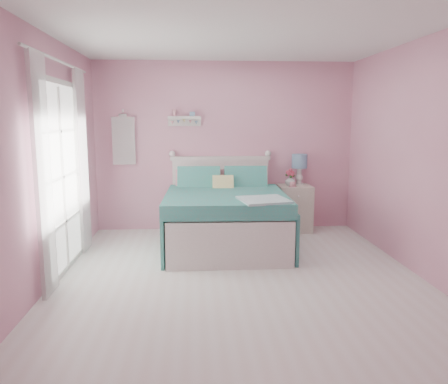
{
  "coord_description": "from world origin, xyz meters",
  "views": [
    {
      "loc": [
        -0.48,
        -4.57,
        1.72
      ],
      "look_at": [
        -0.09,
        1.2,
        0.76
      ],
      "focal_mm": 35.0,
      "sensor_mm": 36.0,
      "label": 1
    }
  ],
  "objects": [
    {
      "name": "curtain_near",
      "position": [
        -1.92,
        -0.34,
        1.18
      ],
      "size": [
        0.04,
        0.4,
        2.32
      ],
      "primitive_type": "cube",
      "color": "white",
      "rests_on": "floor"
    },
    {
      "name": "nightstand",
      "position": [
        1.06,
        1.99,
        0.36
      ],
      "size": [
        0.5,
        0.49,
        0.72
      ],
      "color": "beige",
      "rests_on": "floor"
    },
    {
      "name": "hanging_dress",
      "position": [
        -1.55,
        2.18,
        1.4
      ],
      "size": [
        0.34,
        0.03,
        0.72
      ],
      "primitive_type": "cube",
      "color": "white",
      "rests_on": "room_shell"
    },
    {
      "name": "roses",
      "position": [
        0.99,
        1.98,
        0.91
      ],
      "size": [
        0.14,
        0.11,
        0.12
      ],
      "color": "#D94A67",
      "rests_on": "vase"
    },
    {
      "name": "curtain_far",
      "position": [
        -1.92,
        1.14,
        1.18
      ],
      "size": [
        0.04,
        0.4,
        2.32
      ],
      "primitive_type": "cube",
      "color": "white",
      "rests_on": "floor"
    },
    {
      "name": "french_door",
      "position": [
        -1.97,
        0.4,
        1.07
      ],
      "size": [
        0.04,
        1.32,
        2.16
      ],
      "color": "silver",
      "rests_on": "floor"
    },
    {
      "name": "bed",
      "position": [
        -0.08,
        1.25,
        0.4
      ],
      "size": [
        1.61,
        2.01,
        1.16
      ],
      "rotation": [
        0.0,
        0.0,
        -0.03
      ],
      "color": "silver",
      "rests_on": "floor"
    },
    {
      "name": "room_shell",
      "position": [
        0.0,
        0.0,
        1.58
      ],
      "size": [
        4.5,
        4.5,
        4.5
      ],
      "color": "#CD829B",
      "rests_on": "floor"
    },
    {
      "name": "wall_shelf",
      "position": [
        -0.63,
        2.19,
        1.73
      ],
      "size": [
        0.5,
        0.15,
        0.25
      ],
      "color": "silver",
      "rests_on": "room_shell"
    },
    {
      "name": "teacup",
      "position": [
        1.0,
        1.85,
        0.75
      ],
      "size": [
        0.12,
        0.12,
        0.07
      ],
      "primitive_type": "imported",
      "rotation": [
        0.0,
        0.0,
        -0.36
      ],
      "color": "pink",
      "rests_on": "nightstand"
    },
    {
      "name": "table_lamp",
      "position": [
        1.15,
        2.08,
        1.05
      ],
      "size": [
        0.24,
        0.24,
        0.47
      ],
      "color": "white",
      "rests_on": "nightstand"
    },
    {
      "name": "floor",
      "position": [
        0.0,
        0.0,
        0.0
      ],
      "size": [
        4.5,
        4.5,
        0.0
      ],
      "primitive_type": "plane",
      "color": "silver",
      "rests_on": "ground"
    },
    {
      "name": "vase",
      "position": [
        0.99,
        1.99,
        0.8
      ],
      "size": [
        0.17,
        0.17,
        0.16
      ],
      "primitive_type": "imported",
      "rotation": [
        0.0,
        0.0,
        -0.1
      ],
      "color": "silver",
      "rests_on": "nightstand"
    }
  ]
}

